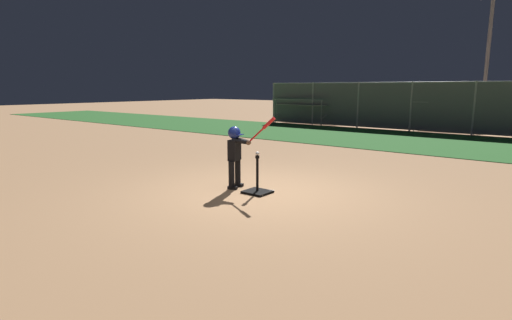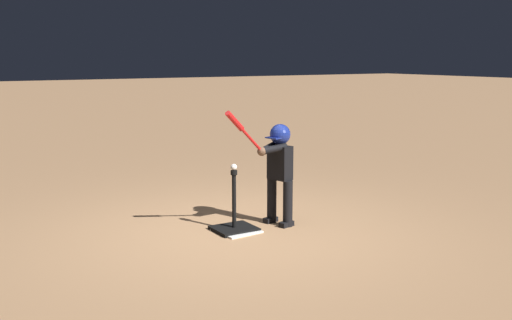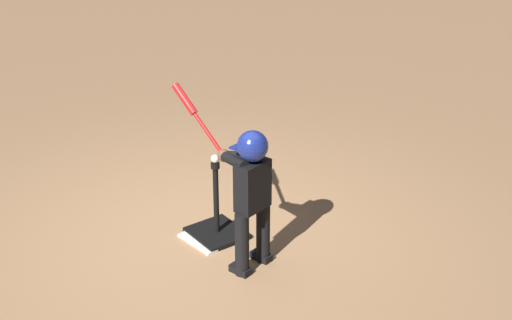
% 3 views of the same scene
% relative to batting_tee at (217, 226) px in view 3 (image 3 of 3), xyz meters
% --- Properties ---
extents(ground_plane, '(90.00, 90.00, 0.00)m').
position_rel_batting_tee_xyz_m(ground_plane, '(0.03, 0.11, -0.09)').
color(ground_plane, '#AD7F56').
extents(home_plate, '(0.48, 0.48, 0.02)m').
position_rel_batting_tee_xyz_m(home_plate, '(-0.00, 0.05, -0.08)').
color(home_plate, white).
rests_on(home_plate, ground_plane).
extents(batting_tee, '(0.47, 0.42, 0.71)m').
position_rel_batting_tee_xyz_m(batting_tee, '(0.00, 0.00, 0.00)').
color(batting_tee, black).
rests_on(batting_tee, ground_plane).
extents(batter_child, '(0.95, 0.42, 1.41)m').
position_rel_batting_tee_xyz_m(batter_child, '(-0.56, 0.05, 0.68)').
color(batter_child, black).
rests_on(batter_child, ground_plane).
extents(baseball, '(0.07, 0.07, 0.07)m').
position_rel_batting_tee_xyz_m(baseball, '(0.00, 0.00, 0.65)').
color(baseball, white).
rests_on(baseball, batting_tee).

